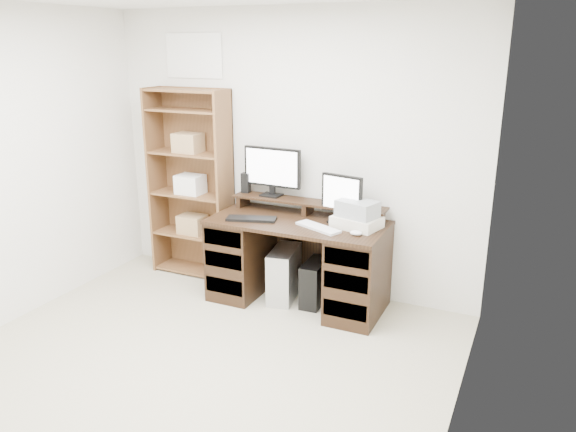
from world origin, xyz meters
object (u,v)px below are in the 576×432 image
Objects in this scene: monitor_wide at (272,169)px; desk at (298,260)px; bookshelf at (192,182)px; tower_silver at (284,274)px; tower_black at (315,283)px; printer at (357,222)px; monitor_small at (342,197)px.

desk is at bearing -31.30° from monitor_wide.
bookshelf is (-1.21, 0.21, 0.53)m from desk.
tower_silver is 1.18× the size of tower_black.
printer reaches higher than desk.
monitor_small is (0.34, 0.10, 0.58)m from desk.
tower_silver is at bearing -165.82° from printer.
desk is 0.25m from tower_black.
tower_black is (-0.20, -0.07, -0.78)m from monitor_small.
printer is (0.87, -0.21, -0.32)m from monitor_wide.
monitor_wide is 0.94m from tower_silver.
tower_black is at bearing -5.80° from tower_silver.
monitor_wide is 0.74m from monitor_small.
bookshelf is at bearing 159.82° from tower_silver.
monitor_wide is 1.51× the size of printer.
desk is 0.21m from tower_silver.
monitor_wide reaches higher than printer.
bookshelf reaches higher than desk.
monitor_small is at bearing 0.82° from tower_silver.
tower_black is at bearing -167.63° from printer.
tower_silver is at bearing -179.01° from tower_black.
tower_black is at bearing -19.92° from monitor_wide.
bookshelf reaches higher than monitor_wide.
printer is (0.51, 0.03, 0.41)m from desk.
tower_silver is (-0.65, -0.02, -0.56)m from printer.
monitor_wide reaches higher than tower_black.
desk is 2.71× the size of monitor_wide.
tower_silver is (-0.49, -0.09, -0.74)m from monitor_small.
tower_silver is at bearing 174.08° from desk.
printer is 0.70m from tower_black.
bookshelf is at bearing -172.57° from monitor_small.
monitor_small reaches higher than tower_silver.
desk is 3.69× the size of monitor_small.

